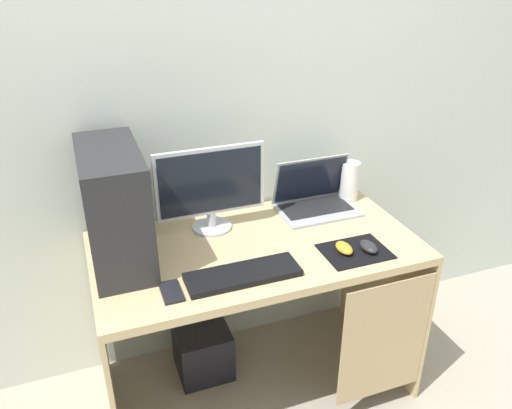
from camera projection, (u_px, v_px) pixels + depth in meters
ground_plane at (256, 382)px, 2.43m from camera, size 8.00×8.00×0.00m
wall_back at (225, 88)px, 2.16m from camera, size 4.00×0.05×2.60m
desk at (261, 278)px, 2.15m from camera, size 1.30×0.69×0.76m
pc_tower at (115, 207)px, 1.89m from camera, size 0.22×0.47×0.44m
monitor at (211, 188)px, 2.11m from camera, size 0.46×0.17×0.37m
laptop at (315, 199)px, 2.34m from camera, size 0.35×0.25×0.24m
speaker at (350, 181)px, 2.41m from camera, size 0.08×0.08×0.19m
keyboard at (243, 275)px, 1.87m from camera, size 0.42×0.14×0.02m
mousepad at (355, 251)px, 2.03m from camera, size 0.26×0.20×0.00m
mouse_left at (344, 248)px, 2.02m from camera, size 0.06×0.10×0.03m
mouse_right at (369, 247)px, 2.02m from camera, size 0.06×0.10×0.03m
cell_phone at (171, 292)px, 1.79m from camera, size 0.07×0.13×0.01m
subwoofer at (203, 350)px, 2.44m from camera, size 0.25×0.25×0.25m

